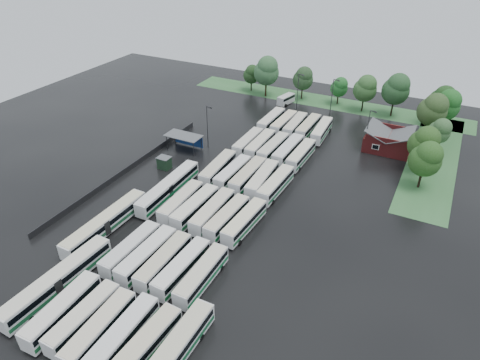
% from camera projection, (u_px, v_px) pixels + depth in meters
% --- Properties ---
extents(ground, '(160.00, 160.00, 0.00)m').
position_uv_depth(ground, '(199.00, 222.00, 74.69)').
color(ground, black).
rests_on(ground, ground).
extents(brick_building, '(10.07, 8.60, 5.39)m').
position_uv_depth(brick_building, '(388.00, 142.00, 96.77)').
color(brick_building, maroon).
rests_on(brick_building, ground).
extents(wash_shed, '(8.20, 4.20, 3.58)m').
position_uv_depth(wash_shed, '(185.00, 137.00, 96.44)').
color(wash_shed, '#2D2D30').
rests_on(wash_shed, ground).
extents(utility_hut, '(2.70, 2.20, 2.62)m').
position_uv_depth(utility_hut, '(164.00, 163.00, 89.80)').
color(utility_hut, black).
rests_on(utility_hut, ground).
extents(grass_strip_north, '(80.00, 10.00, 0.01)m').
position_uv_depth(grass_strip_north, '(324.00, 101.00, 122.94)').
color(grass_strip_north, '#336834').
rests_on(grass_strip_north, ground).
extents(grass_strip_east, '(10.00, 50.00, 0.01)m').
position_uv_depth(grass_strip_east, '(433.00, 159.00, 93.90)').
color(grass_strip_east, '#336834').
rests_on(grass_strip_east, ground).
extents(west_fence, '(0.10, 50.00, 1.20)m').
position_uv_depth(west_fence, '(128.00, 169.00, 89.03)').
color(west_fence, '#2D2D30').
rests_on(west_fence, ground).
extents(bus_r0c0, '(3.01, 12.14, 3.36)m').
position_uv_depth(bus_r0c0, '(63.00, 310.00, 55.57)').
color(bus_r0c0, white).
rests_on(bus_r0c0, ground).
extents(bus_r0c1, '(2.50, 11.44, 3.18)m').
position_uv_depth(bus_r0c1, '(84.00, 318.00, 54.64)').
color(bus_r0c1, white).
rests_on(bus_r0c1, ground).
extents(bus_r0c2, '(2.95, 11.81, 3.26)m').
position_uv_depth(bus_r0c2, '(100.00, 329.00, 53.10)').
color(bus_r0c2, white).
rests_on(bus_r0c2, ground).
extents(bus_r0c3, '(2.78, 12.02, 3.33)m').
position_uv_depth(bus_r0c3, '(122.00, 336.00, 52.15)').
color(bus_r0c3, white).
rests_on(bus_r0c3, ground).
extents(bus_r0c4, '(3.04, 11.87, 3.28)m').
position_uv_depth(bus_r0c4, '(144.00, 347.00, 50.91)').
color(bus_r0c4, white).
rests_on(bus_r0c4, ground).
extents(bus_r1c0, '(2.67, 11.76, 3.26)m').
position_uv_depth(bus_r1c0, '(131.00, 249.00, 65.79)').
color(bus_r1c0, white).
rests_on(bus_r1c0, ground).
extents(bus_r1c1, '(2.78, 12.05, 3.34)m').
position_uv_depth(bus_r1c1, '(147.00, 255.00, 64.55)').
color(bus_r1c1, white).
rests_on(bus_r1c1, ground).
extents(bus_r1c2, '(2.61, 11.69, 3.25)m').
position_uv_depth(bus_r1c2, '(164.00, 261.00, 63.49)').
color(bus_r1c2, white).
rests_on(bus_r1c2, ground).
extents(bus_r1c3, '(2.81, 11.80, 3.27)m').
position_uv_depth(bus_r1c3, '(182.00, 268.00, 62.31)').
color(bus_r1c3, white).
rests_on(bus_r1c3, ground).
extents(bus_r1c4, '(2.54, 11.59, 3.22)m').
position_uv_depth(bus_r1c4, '(202.00, 275.00, 61.07)').
color(bus_r1c4, white).
rests_on(bus_r1c4, ground).
extents(bus_r2c0, '(2.75, 11.77, 3.26)m').
position_uv_depth(bus_r2c0, '(181.00, 202.00, 76.58)').
color(bus_r2c0, white).
rests_on(bus_r2c0, ground).
extents(bus_r2c1, '(2.88, 11.99, 3.32)m').
position_uv_depth(bus_r2c1, '(195.00, 207.00, 75.21)').
color(bus_r2c1, white).
rests_on(bus_r2c1, ground).
extents(bus_r2c2, '(2.58, 11.95, 3.32)m').
position_uv_depth(bus_r2c2, '(213.00, 212.00, 74.11)').
color(bus_r2c2, white).
rests_on(bus_r2c2, ground).
extents(bus_r2c3, '(2.95, 11.62, 3.21)m').
position_uv_depth(bus_r2c3, '(227.00, 218.00, 72.73)').
color(bus_r2c3, white).
rests_on(bus_r2c3, ground).
extents(bus_r2c4, '(3.04, 11.65, 3.21)m').
position_uv_depth(bus_r2c4, '(244.00, 222.00, 71.71)').
color(bus_r2c4, white).
rests_on(bus_r2c4, ground).
extents(bus_r3c0, '(3.11, 12.17, 3.36)m').
position_uv_depth(bus_r3c0, '(218.00, 168.00, 86.74)').
color(bus_r3c0, white).
rests_on(bus_r3c0, ground).
extents(bus_r3c1, '(2.76, 11.52, 3.19)m').
position_uv_depth(bus_r3c1, '(233.00, 173.00, 85.45)').
color(bus_r3c1, white).
rests_on(bus_r3c1, ground).
extents(bus_r3c2, '(2.66, 12.01, 3.34)m').
position_uv_depth(bus_r3c2, '(248.00, 176.00, 84.29)').
color(bus_r3c2, white).
rests_on(bus_r3c2, ground).
extents(bus_r3c3, '(3.09, 12.10, 3.34)m').
position_uv_depth(bus_r3c3, '(262.00, 180.00, 83.09)').
color(bus_r3c3, white).
rests_on(bus_r3c3, ground).
extents(bus_r3c4, '(2.92, 11.93, 3.30)m').
position_uv_depth(bus_r3c4, '(276.00, 185.00, 81.53)').
color(bus_r3c4, white).
rests_on(bus_r3c4, ground).
extents(bus_r4c0, '(2.47, 11.42, 3.18)m').
position_uv_depth(bus_r4c0, '(248.00, 142.00, 96.95)').
color(bus_r4c0, white).
rests_on(bus_r4c0, ground).
extents(bus_r4c1, '(2.58, 11.77, 3.27)m').
position_uv_depth(bus_r4c1, '(260.00, 145.00, 95.84)').
color(bus_r4c1, white).
rests_on(bus_r4c1, ground).
extents(bus_r4c2, '(2.92, 11.89, 3.29)m').
position_uv_depth(bus_r4c2, '(273.00, 148.00, 94.46)').
color(bus_r4c2, white).
rests_on(bus_r4c2, ground).
extents(bus_r4c3, '(2.88, 12.16, 3.37)m').
position_uv_depth(bus_r4c3, '(288.00, 150.00, 93.35)').
color(bus_r4c3, white).
rests_on(bus_r4c3, ground).
extents(bus_r4c4, '(2.70, 11.67, 3.23)m').
position_uv_depth(bus_r4c4, '(301.00, 155.00, 91.78)').
color(bus_r4c4, white).
rests_on(bus_r4c4, ground).
extents(bus_r5c0, '(2.64, 11.83, 3.29)m').
position_uv_depth(bus_r5c0, '(271.00, 120.00, 107.13)').
color(bus_r5c0, white).
rests_on(bus_r5c0, ground).
extents(bus_r5c1, '(2.74, 11.56, 3.20)m').
position_uv_depth(bus_r5c1, '(284.00, 123.00, 105.89)').
color(bus_r5c1, white).
rests_on(bus_r5c1, ground).
extents(bus_r5c2, '(2.68, 11.57, 3.21)m').
position_uv_depth(bus_r5c2, '(295.00, 125.00, 104.70)').
color(bus_r5c2, white).
rests_on(bus_r5c2, ground).
extents(bus_r5c3, '(2.63, 11.68, 3.24)m').
position_uv_depth(bus_r5c3, '(308.00, 127.00, 103.79)').
color(bus_r5c3, white).
rests_on(bus_r5c3, ground).
extents(bus_r5c4, '(3.00, 11.61, 3.20)m').
position_uv_depth(bus_r5c4, '(322.00, 130.00, 102.24)').
color(bus_r5c4, white).
rests_on(bus_r5c4, ground).
extents(artic_bus_west_a, '(3.27, 18.18, 3.36)m').
position_uv_depth(artic_bus_west_a, '(58.00, 281.00, 60.03)').
color(artic_bus_west_a, white).
rests_on(artic_bus_west_a, ground).
extents(artic_bus_west_b, '(2.82, 17.70, 3.28)m').
position_uv_depth(artic_bus_west_b, '(169.00, 188.00, 80.66)').
color(artic_bus_west_b, white).
rests_on(artic_bus_west_b, ground).
extents(artic_bus_west_c, '(2.81, 17.97, 3.33)m').
position_uv_depth(artic_bus_west_c, '(106.00, 223.00, 71.26)').
color(artic_bus_west_c, white).
rests_on(artic_bus_west_c, ground).
extents(minibus, '(3.47, 6.20, 2.56)m').
position_uv_depth(minibus, '(286.00, 99.00, 120.65)').
color(minibus, silver).
rests_on(minibus, ground).
extents(tree_north_0, '(4.91, 4.91, 8.13)m').
position_uv_depth(tree_north_0, '(252.00, 74.00, 127.73)').
color(tree_north_0, black).
rests_on(tree_north_0, ground).
extents(tree_north_1, '(7.28, 7.28, 12.05)m').
position_uv_depth(tree_north_1, '(267.00, 70.00, 122.44)').
color(tree_north_1, '#301E10').
rests_on(tree_north_1, ground).
extents(tree_north_2, '(5.80, 5.80, 9.61)m').
position_uv_depth(tree_north_2, '(303.00, 78.00, 121.56)').
color(tree_north_2, '#332118').
rests_on(tree_north_2, ground).
extents(tree_north_3, '(4.78, 4.78, 7.92)m').
position_uv_depth(tree_north_3, '(340.00, 87.00, 118.55)').
color(tree_north_3, black).
rests_on(tree_north_3, ground).
extents(tree_north_4, '(6.21, 6.21, 10.29)m').
position_uv_depth(tree_north_4, '(366.00, 88.00, 113.28)').
color(tree_north_4, black).
rests_on(tree_north_4, ground).
extents(tree_north_5, '(7.09, 7.09, 11.74)m').
position_uv_depth(tree_north_5, '(397.00, 89.00, 110.07)').
color(tree_north_5, black).
rests_on(tree_north_5, ground).
extents(tree_north_6, '(6.44, 6.44, 10.66)m').
position_uv_depth(tree_north_6, '(442.00, 100.00, 105.21)').
color(tree_north_6, '#322414').
rests_on(tree_north_6, ground).
extents(tree_east_0, '(6.14, 6.14, 10.17)m').
position_uv_depth(tree_east_0, '(426.00, 159.00, 80.55)').
color(tree_east_0, black).
rests_on(tree_east_0, ground).
extents(tree_east_1, '(6.22, 6.22, 10.30)m').
position_uv_depth(tree_east_1, '(425.00, 143.00, 85.96)').
color(tree_east_1, black).
rests_on(tree_east_1, ground).
extents(tree_east_2, '(5.00, 4.99, 8.26)m').
position_uv_depth(tree_east_2, '(440.00, 131.00, 93.89)').
color(tree_east_2, black).
rests_on(tree_east_2, ground).
extents(tree_east_3, '(6.79, 6.79, 11.25)m').
position_uv_depth(tree_east_3, '(433.00, 109.00, 99.18)').
color(tree_east_3, '#3B291C').
rests_on(tree_east_3, ground).
extents(tree_east_4, '(6.59, 6.59, 10.92)m').
position_uv_depth(tree_east_4, '(447.00, 105.00, 102.31)').
color(tree_east_4, black).
rests_on(tree_east_4, ground).
extents(lamp_post_ne, '(1.48, 0.29, 9.63)m').
position_uv_depth(lamp_post_ne, '(368.00, 127.00, 94.61)').
color(lamp_post_ne, '#2D2D30').
rests_on(lamp_post_ne, ground).
extents(lamp_post_nw, '(1.54, 0.30, 9.99)m').
position_uv_depth(lamp_post_nw, '(208.00, 124.00, 95.77)').
color(lamp_post_nw, '#2D2D30').
rests_on(lamp_post_nw, ground).
extents(lamp_post_back_w, '(1.55, 0.30, 10.07)m').
position_uv_depth(lamp_post_back_w, '(298.00, 89.00, 114.66)').
color(lamp_post_back_w, '#2D2D30').
rests_on(lamp_post_back_w, ground).
extents(lamp_post_back_e, '(1.63, 0.32, 10.57)m').
position_uv_depth(lamp_post_back_e, '(332.00, 96.00, 109.59)').
color(lamp_post_back_e, '#2D2D30').
rests_on(lamp_post_back_e, ground).
extents(puddle_0, '(3.83, 3.83, 0.01)m').
position_uv_depth(puddle_0, '(113.00, 300.00, 59.37)').
color(puddle_0, black).
rests_on(puddle_0, ground).
extents(puddle_1, '(4.63, 4.63, 0.01)m').
position_uv_depth(puddle_1, '(169.00, 341.00, 53.67)').
color(puddle_1, black).
rests_on(puddle_1, ground).
extents(puddle_2, '(6.47, 6.47, 0.01)m').
position_uv_depth(puddle_2, '(165.00, 197.00, 81.12)').
color(puddle_2, black).
rests_on(puddle_2, ground).
extents(puddle_3, '(4.21, 4.21, 0.01)m').
position_uv_depth(puddle_3, '(222.00, 244.00, 69.53)').
color(puddle_3, black).
rests_on(puddle_3, ground).
extents(puddle_4, '(2.42, 2.42, 0.01)m').
position_uv_depth(puddle_4, '(203.00, 319.00, 56.70)').
color(puddle_4, black).
rests_on(puddle_4, ground).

